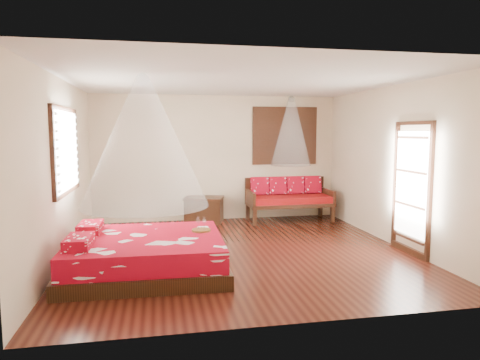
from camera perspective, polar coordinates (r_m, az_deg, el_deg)
name	(u,v)px	position (r m, az deg, el deg)	size (l,w,h in m)	color
room	(240,168)	(6.97, 0.03, 1.58)	(5.54, 5.54, 2.84)	black
bed	(145,254)	(6.34, -12.50, -9.61)	(2.25, 2.05, 0.65)	black
daybed	(288,197)	(9.76, 6.47, -2.25)	(1.89, 0.84, 0.97)	black
storage_chest	(204,210)	(9.48, -4.81, -3.94)	(0.96, 0.81, 0.57)	black
shutter_panel	(285,136)	(9.97, 6.00, 5.89)	(1.52, 0.06, 1.32)	black
window_left	(66,151)	(7.16, -22.15, 3.65)	(0.10, 1.74, 1.34)	black
glazed_door	(411,189)	(7.47, 21.89, -1.11)	(0.08, 1.02, 2.16)	black
wine_tray	(201,227)	(6.50, -5.20, -6.28)	(0.28, 0.28, 0.23)	brown
mosquito_net_main	(144,142)	(6.10, -12.66, 4.97)	(1.78, 1.78, 1.80)	white
mosquito_net_daybed	(291,131)	(9.52, 6.83, 6.46)	(0.88, 0.88, 1.50)	white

